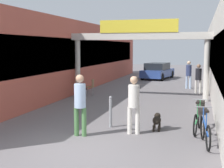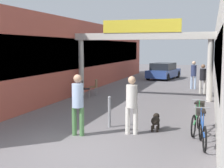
% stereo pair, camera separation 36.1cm
% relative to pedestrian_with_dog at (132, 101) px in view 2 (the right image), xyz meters
% --- Properties ---
extents(ground_plane, '(80.00, 80.00, 0.00)m').
position_rel_pedestrian_with_dog_xyz_m(ground_plane, '(-1.16, -1.96, -1.02)').
color(ground_plane, slate).
extents(storefront_left, '(3.00, 26.00, 4.12)m').
position_rel_pedestrian_with_dog_xyz_m(storefront_left, '(-6.26, 9.04, 1.04)').
color(storefront_left, '#B25142').
rests_on(storefront_left, ground_plane).
extents(arcade_sign_gateway, '(7.40, 0.47, 3.99)m').
position_rel_pedestrian_with_dog_xyz_m(arcade_sign_gateway, '(-1.16, 6.62, 1.80)').
color(arcade_sign_gateway, beige).
rests_on(arcade_sign_gateway, ground_plane).
extents(pedestrian_with_dog, '(0.40, 0.38, 1.77)m').
position_rel_pedestrian_with_dog_xyz_m(pedestrian_with_dog, '(0.00, 0.00, 0.00)').
color(pedestrian_with_dog, silver).
rests_on(pedestrian_with_dog, ground_plane).
extents(pedestrian_companion, '(0.38, 0.35, 1.84)m').
position_rel_pedestrian_with_dog_xyz_m(pedestrian_companion, '(-1.48, -0.64, 0.04)').
color(pedestrian_companion, '#4C7F47').
rests_on(pedestrian_companion, ground_plane).
extents(pedestrian_carrying_crate, '(0.39, 0.36, 1.68)m').
position_rel_pedestrian_with_dog_xyz_m(pedestrian_carrying_crate, '(1.80, 9.11, -0.06)').
color(pedestrian_carrying_crate, silver).
rests_on(pedestrian_carrying_crate, ground_plane).
extents(pedestrian_elderly_walking, '(0.43, 0.43, 1.76)m').
position_rel_pedestrian_with_dog_xyz_m(pedestrian_elderly_walking, '(1.19, 11.09, -0.01)').
color(pedestrian_elderly_walking, '#A5BFE0').
rests_on(pedestrian_elderly_walking, ground_plane).
extents(dog_on_leash, '(0.31, 0.70, 0.51)m').
position_rel_pedestrian_with_dog_xyz_m(dog_on_leash, '(0.62, 0.68, -0.70)').
color(dog_on_leash, black).
rests_on(dog_on_leash, ground_plane).
extents(bicycle_blue_nearest, '(0.46, 1.68, 0.98)m').
position_rel_pedestrian_with_dog_xyz_m(bicycle_blue_nearest, '(2.07, -0.41, -0.58)').
color(bicycle_blue_nearest, black).
rests_on(bicycle_blue_nearest, ground_plane).
extents(bicycle_green_second, '(0.46, 1.68, 0.98)m').
position_rel_pedestrian_with_dog_xyz_m(bicycle_green_second, '(1.88, 0.85, -0.58)').
color(bicycle_green_second, black).
rests_on(bicycle_green_second, ground_plane).
extents(bollard_post_metal, '(0.10, 0.10, 1.04)m').
position_rel_pedestrian_with_dog_xyz_m(bollard_post_metal, '(-0.90, 0.58, -0.49)').
color(bollard_post_metal, gray).
rests_on(bollard_post_metal, ground_plane).
extents(cafe_chair_black_nearer, '(0.53, 0.53, 0.89)m').
position_rel_pedestrian_with_dog_xyz_m(cafe_chair_black_nearer, '(-4.03, 5.89, -0.48)').
color(cafe_chair_black_nearer, gray).
rests_on(cafe_chair_black_nearer, ground_plane).
extents(cafe_chair_wood_farther, '(0.44, 0.44, 0.89)m').
position_rel_pedestrian_with_dog_xyz_m(cafe_chair_wood_farther, '(-3.79, 6.77, -0.48)').
color(cafe_chair_wood_farther, gray).
rests_on(cafe_chair_wood_farther, ground_plane).
extents(parked_car_blue, '(2.43, 4.25, 1.33)m').
position_rel_pedestrian_with_dog_xyz_m(parked_car_blue, '(-1.53, 16.82, -0.38)').
color(parked_car_blue, '#2D478C').
rests_on(parked_car_blue, ground_plane).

